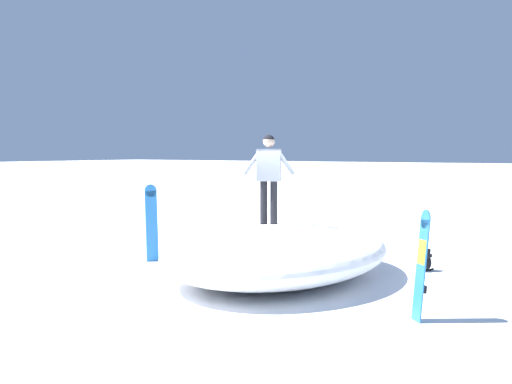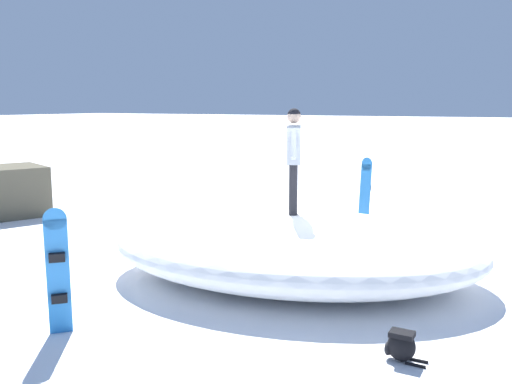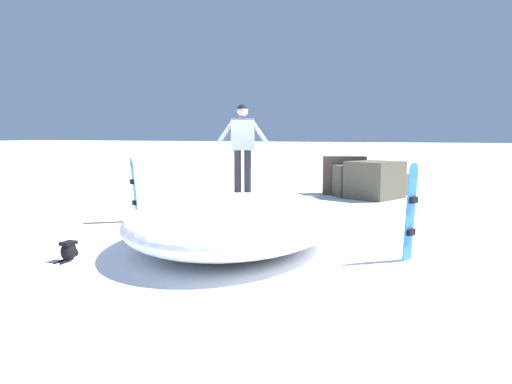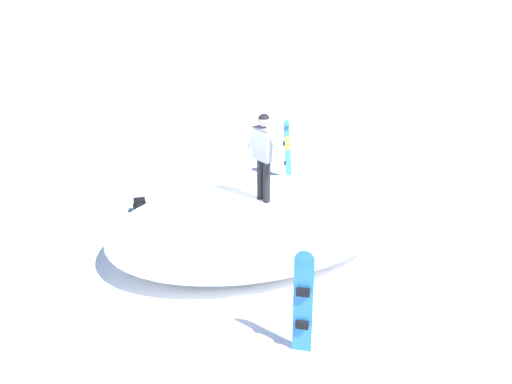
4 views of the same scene
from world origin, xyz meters
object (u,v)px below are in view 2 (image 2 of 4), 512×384
at_px(snowboard_secondary_upright, 58,270).
at_px(backpack_near, 401,346).
at_px(snowboard_primary_upright, 365,196).
at_px(snowboarder_standing, 294,151).

xyz_separation_m(snowboard_secondary_upright, backpack_near, (-3.94, -1.32, -0.67)).
xyz_separation_m(snowboard_primary_upright, snowboard_secondary_upright, (1.74, 6.92, -0.05)).
relative_size(snowboard_primary_upright, snowboard_secondary_upright, 1.06).
bearing_deg(backpack_near, snowboarder_standing, -43.92).
bearing_deg(snowboarder_standing, snowboard_secondary_upright, 67.22).
distance_m(snowboard_secondary_upright, backpack_near, 4.20).
xyz_separation_m(snowboarder_standing, snowboard_primary_upright, (-0.21, -3.29, -1.21)).
height_order(snowboard_secondary_upright, backpack_near, snowboard_secondary_upright).
distance_m(snowboarder_standing, backpack_near, 3.86).
height_order(snowboarder_standing, backpack_near, snowboarder_standing).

